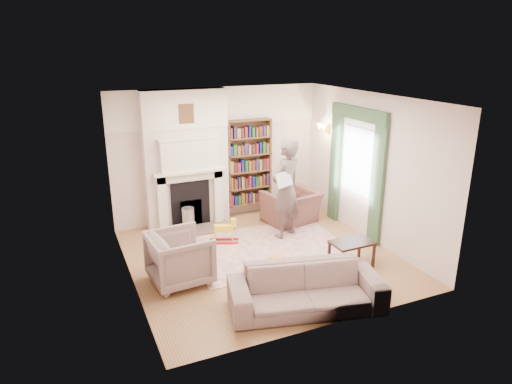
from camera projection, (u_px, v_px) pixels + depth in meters
name	position (u px, v px, depth m)	size (l,w,h in m)	color
floor	(262.00, 257.00, 8.15)	(4.50, 4.50, 0.00)	brown
ceiling	(262.00, 98.00, 7.29)	(4.50, 4.50, 0.00)	white
wall_back	(218.00, 154.00, 9.68)	(4.50, 4.50, 0.00)	silver
wall_front	(336.00, 229.00, 5.76)	(4.50, 4.50, 0.00)	silver
wall_left	(126.00, 200.00, 6.86)	(4.50, 4.50, 0.00)	silver
wall_right	(371.00, 168.00, 8.58)	(4.50, 4.50, 0.00)	silver
fireplace	(186.00, 160.00, 9.22)	(1.70, 0.58, 2.80)	silver
bookcase	(249.00, 163.00, 9.88)	(1.00, 0.24, 1.85)	brown
window	(357.00, 161.00, 8.91)	(0.02, 0.90, 1.30)	silver
curtain_left	(378.00, 183.00, 8.36)	(0.07, 0.32, 2.40)	#2F4931
curtain_right	(335.00, 165.00, 9.58)	(0.07, 0.32, 2.40)	#2F4931
pelmet	(359.00, 113.00, 8.60)	(0.09, 1.70, 0.24)	#2F4931
wall_sconce	(320.00, 130.00, 9.65)	(0.20, 0.24, 0.24)	gold
rug	(269.00, 249.00, 8.47)	(2.82, 2.17, 0.01)	beige
armchair_reading	(291.00, 207.00, 9.64)	(1.05, 0.92, 0.68)	#462925
armchair_left	(180.00, 258.00, 7.18)	(0.89, 0.92, 0.84)	#AB9C8D
sofa	(306.00, 289.00, 6.48)	(2.19, 0.85, 0.64)	gray
man_reading	(286.00, 189.00, 8.75)	(0.71, 0.47, 1.96)	#554644
newspaper	(284.00, 179.00, 8.44)	(0.40, 0.02, 0.28)	beige
coffee_table	(351.00, 254.00, 7.77)	(0.70, 0.45, 0.45)	#351B12
paraffin_heater	(188.00, 221.00, 9.07)	(0.24, 0.24, 0.55)	#ADB0B5
rocking_horse	(224.00, 231.00, 8.66)	(0.56, 0.22, 0.49)	yellow
board_game	(265.00, 268.00, 7.70)	(0.34, 0.34, 0.03)	#C5C746
game_box_lid	(204.00, 255.00, 8.13)	(0.30, 0.20, 0.05)	#A72113
comic_annuals	(282.00, 262.00, 7.92)	(0.49, 0.71, 0.02)	red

